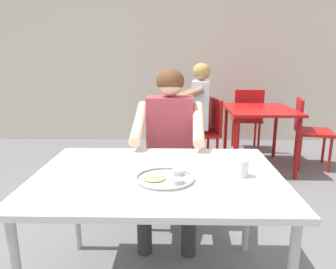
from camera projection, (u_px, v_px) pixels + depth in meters
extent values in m
cube|color=silver|center=(174.00, 31.00, 4.80)|extent=(12.00, 0.12, 3.40)
cube|color=silver|center=(157.00, 176.00, 1.65)|extent=(1.29, 0.93, 0.03)
cylinder|color=#B2B2B7|center=(76.00, 203.00, 2.15)|extent=(0.04, 0.04, 0.69)
cylinder|color=#B2B2B7|center=(247.00, 205.00, 2.12)|extent=(0.04, 0.04, 0.69)
cylinder|color=#B7BABF|center=(165.00, 179.00, 1.56)|extent=(0.30, 0.30, 0.01)
torus|color=#B7BABF|center=(165.00, 177.00, 1.56)|extent=(0.30, 0.30, 0.01)
cylinder|color=#B2B5BA|center=(178.00, 181.00, 1.50)|extent=(0.06, 0.06, 0.02)
cylinder|color=#B77F23|center=(178.00, 180.00, 1.50)|extent=(0.05, 0.05, 0.01)
cylinder|color=#B2B5BA|center=(178.00, 172.00, 1.62)|extent=(0.06, 0.06, 0.02)
cylinder|color=#C65119|center=(178.00, 171.00, 1.62)|extent=(0.05, 0.05, 0.01)
ellipsoid|color=#DBB77A|center=(154.00, 178.00, 1.56)|extent=(0.12, 0.12, 0.01)
ellipsoid|color=#DBB574|center=(154.00, 175.00, 1.58)|extent=(0.09, 0.09, 0.01)
cylinder|color=silver|center=(242.00, 168.00, 1.60)|extent=(0.07, 0.07, 0.09)
cylinder|color=#593319|center=(242.00, 163.00, 1.60)|extent=(0.06, 0.06, 0.02)
cube|color=#3F3F44|center=(170.00, 170.00, 2.50)|extent=(0.42, 0.43, 0.04)
cube|color=#3F3F44|center=(172.00, 136.00, 2.63)|extent=(0.38, 0.05, 0.41)
cylinder|color=#3F3F44|center=(190.00, 206.00, 2.38)|extent=(0.03, 0.03, 0.43)
cylinder|color=#3F3F44|center=(148.00, 205.00, 2.41)|extent=(0.03, 0.03, 0.43)
cylinder|color=#3F3F44|center=(190.00, 189.00, 2.71)|extent=(0.03, 0.03, 0.43)
cylinder|color=#3F3F44|center=(153.00, 188.00, 2.73)|extent=(0.03, 0.03, 0.43)
cylinder|color=#313131|center=(189.00, 223.00, 2.11)|extent=(0.10, 0.10, 0.46)
cylinder|color=#313131|center=(189.00, 175.00, 2.23)|extent=(0.14, 0.41, 0.12)
cylinder|color=#313131|center=(144.00, 222.00, 2.13)|extent=(0.10, 0.10, 0.46)
cylinder|color=#313131|center=(148.00, 174.00, 2.25)|extent=(0.14, 0.41, 0.12)
cube|color=#B23F4C|center=(170.00, 132.00, 2.38)|extent=(0.35, 0.22, 0.53)
cylinder|color=beige|center=(198.00, 123.00, 2.16)|extent=(0.10, 0.46, 0.25)
cylinder|color=beige|center=(139.00, 122.00, 2.19)|extent=(0.10, 0.46, 0.25)
sphere|color=beige|center=(170.00, 83.00, 2.29)|extent=(0.19, 0.19, 0.19)
ellipsoid|color=brown|center=(170.00, 81.00, 2.28)|extent=(0.21, 0.20, 0.18)
cube|color=#B71414|center=(260.00, 110.00, 3.72)|extent=(0.78, 0.90, 0.03)
cylinder|color=maroon|center=(237.00, 148.00, 3.43)|extent=(0.04, 0.04, 0.69)
cylinder|color=maroon|center=(297.00, 149.00, 3.42)|extent=(0.04, 0.04, 0.69)
cylinder|color=maroon|center=(226.00, 132.00, 4.19)|extent=(0.04, 0.04, 0.69)
cylinder|color=maroon|center=(275.00, 132.00, 4.18)|extent=(0.04, 0.04, 0.69)
cube|color=#AC1312|center=(200.00, 133.00, 3.80)|extent=(0.48, 0.51, 0.04)
cube|color=#AC1312|center=(215.00, 115.00, 3.78)|extent=(0.12, 0.42, 0.39)
cylinder|color=#AC1312|center=(191.00, 156.00, 3.66)|extent=(0.03, 0.03, 0.40)
cylinder|color=#AC1312|center=(184.00, 147.00, 4.00)|extent=(0.03, 0.03, 0.40)
cylinder|color=#AC1312|center=(217.00, 154.00, 3.71)|extent=(0.03, 0.03, 0.40)
cylinder|color=#AC1312|center=(208.00, 146.00, 4.05)|extent=(0.03, 0.03, 0.40)
cube|color=#B01515|center=(314.00, 132.00, 3.79)|extent=(0.50, 0.52, 0.04)
cube|color=#B01515|center=(299.00, 114.00, 3.79)|extent=(0.13, 0.41, 0.38)
cylinder|color=#B01515|center=(324.00, 147.00, 3.97)|extent=(0.03, 0.03, 0.42)
cylinder|color=#B01515|center=(330.00, 155.00, 3.64)|extent=(0.03, 0.03, 0.42)
cylinder|color=#B01515|center=(296.00, 145.00, 4.05)|extent=(0.03, 0.03, 0.42)
cylinder|color=#B01515|center=(300.00, 153.00, 3.72)|extent=(0.03, 0.03, 0.42)
cube|color=red|center=(246.00, 119.00, 4.51)|extent=(0.44, 0.42, 0.04)
cube|color=red|center=(249.00, 105.00, 4.28)|extent=(0.39, 0.07, 0.42)
cylinder|color=red|center=(233.00, 132.00, 4.73)|extent=(0.03, 0.03, 0.43)
cylinder|color=red|center=(255.00, 133.00, 4.69)|extent=(0.03, 0.03, 0.43)
cylinder|color=red|center=(235.00, 137.00, 4.43)|extent=(0.03, 0.03, 0.43)
cylinder|color=red|center=(259.00, 138.00, 4.40)|extent=(0.03, 0.03, 0.43)
cylinder|color=#2B2B2B|center=(165.00, 151.00, 3.76)|extent=(0.10, 0.10, 0.45)
cylinder|color=#2B2B2B|center=(182.00, 130.00, 3.67)|extent=(0.41, 0.17, 0.12)
cylinder|color=#2B2B2B|center=(169.00, 144.00, 4.05)|extent=(0.10, 0.10, 0.45)
cylinder|color=#2B2B2B|center=(185.00, 124.00, 3.96)|extent=(0.41, 0.17, 0.12)
cube|color=silver|center=(201.00, 105.00, 3.72)|extent=(0.24, 0.36, 0.55)
cylinder|color=#996B4C|center=(184.00, 97.00, 3.52)|extent=(0.46, 0.14, 0.25)
cylinder|color=#996B4C|center=(187.00, 93.00, 3.91)|extent=(0.46, 0.14, 0.25)
sphere|color=#996B4C|center=(202.00, 72.00, 3.63)|extent=(0.19, 0.19, 0.19)
ellipsoid|color=tan|center=(202.00, 71.00, 3.62)|extent=(0.21, 0.20, 0.18)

